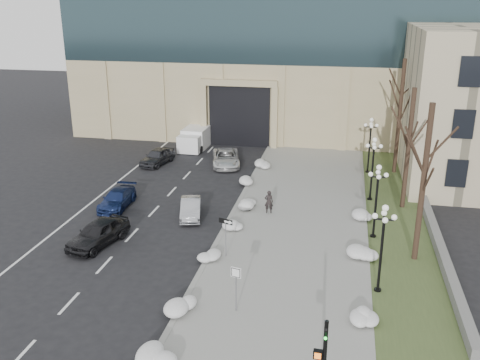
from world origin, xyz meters
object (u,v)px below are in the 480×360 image
at_px(one_way_sign, 228,227).
at_px(lamppost_c, 373,161).
at_px(car_d, 226,158).
at_px(lamppost_b, 377,192).
at_px(lamppost_a, 383,237).
at_px(box_truck, 197,137).
at_px(car_e, 157,156).
at_px(lamppost_d, 370,138).
at_px(car_b, 191,208).
at_px(car_a, 98,233).
at_px(car_c, 117,199).
at_px(pedestrian, 269,202).
at_px(keep_sign, 236,280).

bearing_deg(one_way_sign, lamppost_c, 71.47).
distance_m(car_d, lamppost_b, 17.87).
bearing_deg(lamppost_a, box_truck, 123.31).
bearing_deg(box_truck, car_e, -104.75).
bearing_deg(lamppost_d, car_b, -135.12).
xyz_separation_m(car_b, one_way_sign, (3.79, -5.50, 1.39)).
bearing_deg(car_e, lamppost_b, -22.07).
bearing_deg(car_b, car_a, -143.07).
relative_size(car_b, lamppost_d, 0.79).
xyz_separation_m(car_c, lamppost_d, (17.58, 11.26, 2.46)).
bearing_deg(car_e, one_way_sign, -47.28).
height_order(car_c, lamppost_d, lamppost_d).
height_order(one_way_sign, lamppost_d, lamppost_d).
xyz_separation_m(car_b, lamppost_c, (11.98, 5.43, 2.46)).
bearing_deg(car_c, pedestrian, 1.96).
xyz_separation_m(car_a, car_b, (4.23, 5.22, -0.15)).
bearing_deg(keep_sign, car_d, 118.01).
height_order(lamppost_c, lamppost_d, same).
relative_size(box_truck, lamppost_d, 1.33).
relative_size(car_b, car_d, 0.75).
height_order(car_b, pedestrian, pedestrian).
relative_size(car_c, lamppost_d, 0.89).
distance_m(lamppost_b, lamppost_c, 6.50).
xyz_separation_m(pedestrian, lamppost_d, (6.88, 10.51, 2.15)).
bearing_deg(car_e, keep_sign, -50.60).
bearing_deg(car_c, lamppost_d, 30.58).
relative_size(car_a, car_b, 1.20).
bearing_deg(box_truck, lamppost_c, -34.10).
xyz_separation_m(car_c, box_truck, (1.23, 16.63, 0.35)).
bearing_deg(keep_sign, car_b, 130.53).
distance_m(car_a, car_c, 6.05).
relative_size(car_d, car_e, 1.20).
bearing_deg(lamppost_c, car_d, 152.55).
xyz_separation_m(box_truck, lamppost_a, (16.34, -24.87, 2.11)).
distance_m(car_a, pedestrian, 11.46).
xyz_separation_m(lamppost_a, lamppost_b, (0.00, 6.50, 0.00)).
relative_size(car_a, car_e, 1.08).
height_order(car_d, keep_sign, keep_sign).
distance_m(car_c, pedestrian, 10.73).
xyz_separation_m(pedestrian, box_truck, (-9.46, 15.87, 0.04)).
bearing_deg(keep_sign, car_c, 147.84).
bearing_deg(lamppost_d, car_a, -133.39).
relative_size(car_e, pedestrian, 2.58).
bearing_deg(keep_sign, lamppost_a, 39.95).
relative_size(car_a, car_d, 0.90).
bearing_deg(one_way_sign, car_a, -163.70).
distance_m(car_c, lamppost_d, 21.02).
bearing_deg(car_d, lamppost_d, -13.47).
relative_size(car_d, box_truck, 0.79).
height_order(car_d, lamppost_c, lamppost_c).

